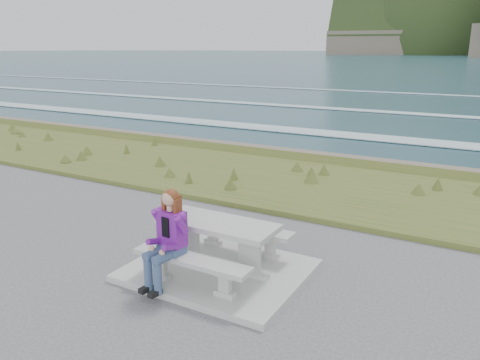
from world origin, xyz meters
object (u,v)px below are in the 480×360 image
object	(u,v)px
picnic_table	(218,232)
bench_landward	(191,264)
bench_seaward	(241,231)
seated_woman	(165,252)

from	to	relation	value
picnic_table	bench_landward	bearing A→B (deg)	-90.00
bench_landward	bench_seaward	world-z (taller)	same
picnic_table	bench_landward	distance (m)	0.74
picnic_table	bench_seaward	bearing A→B (deg)	90.00
bench_landward	seated_woman	world-z (taller)	seated_woman
picnic_table	seated_woman	bearing A→B (deg)	-112.82
bench_landward	bench_seaward	distance (m)	1.40
picnic_table	seated_woman	xyz separation A→B (m)	(-0.35, -0.83, -0.07)
picnic_table	seated_woman	world-z (taller)	seated_woman
seated_woman	bench_landward	bearing A→B (deg)	28.47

